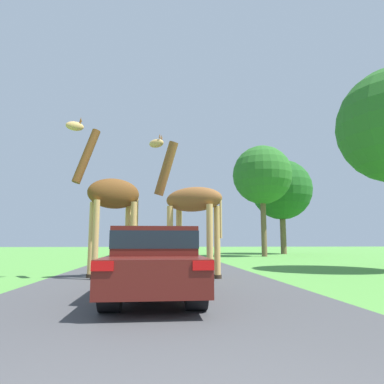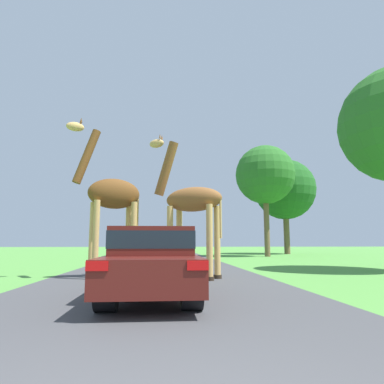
% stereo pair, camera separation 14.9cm
% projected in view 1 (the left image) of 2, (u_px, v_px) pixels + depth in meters
% --- Properties ---
extents(road, '(6.94, 120.00, 0.00)m').
position_uv_depth(road, '(158.00, 255.00, 30.83)').
color(road, '#424244').
rests_on(road, ground).
extents(giraffe_near_road, '(2.55, 1.77, 4.83)m').
position_uv_depth(giraffe_near_road, '(190.00, 204.00, 11.02)').
color(giraffe_near_road, tan).
rests_on(giraffe_near_road, ground).
extents(giraffe_companion, '(2.48, 1.37, 5.12)m').
position_uv_depth(giraffe_companion, '(111.00, 199.00, 11.18)').
color(giraffe_companion, tan).
rests_on(giraffe_companion, ground).
extents(car_lead_maroon, '(1.75, 4.31, 1.42)m').
position_uv_depth(car_lead_maroon, '(155.00, 260.00, 7.00)').
color(car_lead_maroon, '#561914').
rests_on(car_lead_maroon, ground).
extents(car_queue_right, '(1.84, 4.76, 1.51)m').
position_uv_depth(car_queue_right, '(170.00, 247.00, 22.76)').
color(car_queue_right, black).
rests_on(car_queue_right, ground).
extents(car_queue_left, '(1.75, 4.16, 1.46)m').
position_uv_depth(car_queue_left, '(126.00, 246.00, 28.04)').
color(car_queue_left, silver).
rests_on(car_queue_left, ground).
extents(tree_centre_back, '(4.75, 4.75, 8.89)m').
position_uv_depth(tree_centre_back, '(262.00, 175.00, 27.68)').
color(tree_centre_back, brown).
rests_on(tree_centre_back, ground).
extents(tree_right_cluster, '(5.84, 5.84, 9.11)m').
position_uv_depth(tree_right_cluster, '(282.00, 190.00, 33.35)').
color(tree_right_cluster, brown).
rests_on(tree_right_cluster, ground).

